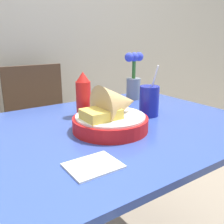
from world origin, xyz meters
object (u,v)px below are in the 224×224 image
object	(u,v)px
chair_far_window	(40,124)
food_basket	(113,114)
drink_cup	(149,102)
flower_vase	(134,78)
ketchup_bottle	(83,95)

from	to	relation	value
chair_far_window	food_basket	world-z (taller)	food_basket
food_basket	chair_far_window	bearing A→B (deg)	91.13
drink_cup	flower_vase	bearing A→B (deg)	63.43
chair_far_window	food_basket	size ratio (longest dim) A/B	3.23
drink_cup	flower_vase	distance (m)	0.33
ketchup_bottle	drink_cup	bearing A→B (deg)	-33.68
food_basket	flower_vase	xyz separation A→B (m)	(0.39, 0.35, 0.06)
ketchup_bottle	chair_far_window	bearing A→B (deg)	90.79
flower_vase	chair_far_window	bearing A→B (deg)	129.16
chair_far_window	ketchup_bottle	distance (m)	0.70
chair_far_window	ketchup_bottle	size ratio (longest dim) A/B	4.66
ketchup_bottle	drink_cup	xyz separation A→B (m)	(0.25, -0.17, -0.03)
food_basket	flower_vase	world-z (taller)	flower_vase
chair_far_window	drink_cup	size ratio (longest dim) A/B	4.07
chair_far_window	flower_vase	world-z (taller)	flower_vase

